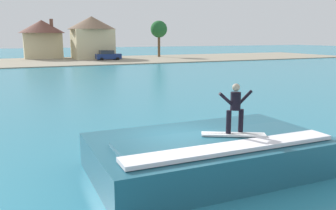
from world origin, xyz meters
The scene contains 9 objects.
ground_plane centered at (0.00, 0.00, 0.00)m, with size 260.00×260.00×0.00m, color teal.
wave_crest centered at (0.83, -0.58, 0.59)m, with size 7.45×4.38×1.25m.
surfboard centered at (1.39, -1.08, 1.28)m, with size 1.94×1.26×0.06m.
surfer centered at (1.48, -1.01, 2.18)m, with size 1.23×0.32×1.57m.
shoreline_bank centered at (0.00, 53.03, 0.07)m, with size 120.00×21.68×0.14m.
car_far_shore centered at (10.89, 52.14, 0.95)m, with size 4.41×2.20×1.86m.
house_gabled_white centered at (9.40, 57.84, 4.41)m, with size 9.10×9.10×7.98m.
house_small_cottage centered at (0.81, 62.06, 4.40)m, with size 8.54×8.54×7.52m.
tree_tall_bare centered at (22.96, 57.55, 5.61)m, with size 3.39×3.39×7.41m.
Camera 1 is at (-4.78, -10.00, 4.31)m, focal length 37.66 mm.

